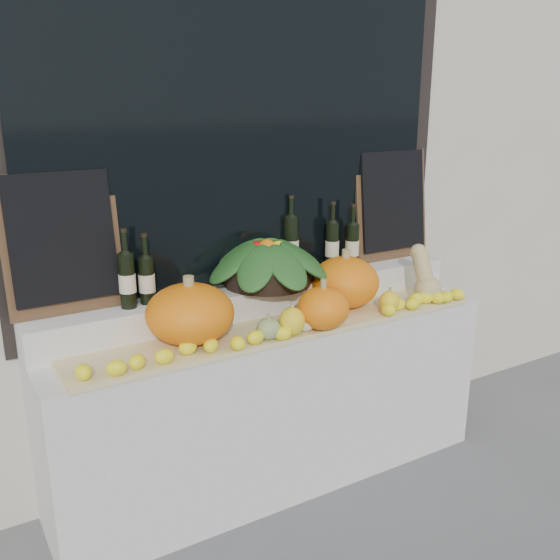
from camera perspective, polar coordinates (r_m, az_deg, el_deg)
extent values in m
cube|color=beige|center=(3.55, -7.06, 21.13)|extent=(7.00, 0.90, 4.50)
cube|color=black|center=(3.14, -3.38, 15.40)|extent=(2.40, 0.04, 2.10)
cube|color=black|center=(3.11, -3.11, 15.39)|extent=(2.20, 0.02, 2.00)
cube|color=silver|center=(3.28, -0.68, -11.09)|extent=(2.30, 0.55, 0.88)
cube|color=silver|center=(3.20, -2.06, -1.73)|extent=(2.30, 0.25, 0.16)
cube|color=tan|center=(3.00, 0.49, -4.41)|extent=(2.10, 0.32, 0.02)
ellipsoid|color=orange|center=(2.79, -8.23, -3.05)|extent=(0.50, 0.50, 0.27)
ellipsoid|color=orange|center=(3.23, 5.97, -0.19)|extent=(0.46, 0.46, 0.26)
ellipsoid|color=orange|center=(2.93, 3.96, -2.59)|extent=(0.31, 0.31, 0.20)
ellipsoid|color=tan|center=(3.42, 13.35, -0.75)|extent=(0.14, 0.14, 0.13)
cylinder|color=tan|center=(3.42, 12.90, 1.22)|extent=(0.09, 0.14, 0.18)
sphere|color=tan|center=(3.43, 12.52, 2.50)|extent=(0.09, 0.09, 0.09)
ellipsoid|color=#32641E|center=(2.97, 4.58, -3.37)|extent=(0.11, 0.11, 0.10)
cylinder|color=#988853|center=(2.95, 4.61, -2.29)|extent=(0.02, 0.02, 0.02)
ellipsoid|color=#32641E|center=(2.82, -1.06, -4.47)|extent=(0.11, 0.11, 0.10)
cylinder|color=#988853|center=(2.79, -1.06, -3.30)|extent=(0.02, 0.02, 0.02)
ellipsoid|color=beige|center=(2.92, 2.27, -3.94)|extent=(0.10, 0.10, 0.08)
cylinder|color=#988853|center=(2.90, 2.28, -3.01)|extent=(0.02, 0.02, 0.02)
ellipsoid|color=yellow|center=(2.85, 1.10, -3.81)|extent=(0.12, 0.12, 0.13)
cylinder|color=#988853|center=(2.83, 1.11, -2.32)|extent=(0.02, 0.02, 0.02)
ellipsoid|color=beige|center=(3.05, 5.43, -3.08)|extent=(0.09, 0.09, 0.08)
cylinder|color=#988853|center=(3.03, 5.45, -2.21)|extent=(0.02, 0.02, 0.02)
ellipsoid|color=yellow|center=(3.21, 9.98, -1.92)|extent=(0.10, 0.10, 0.11)
cylinder|color=#988853|center=(3.19, 10.04, -0.82)|extent=(0.02, 0.02, 0.02)
cylinder|color=black|center=(3.17, -1.19, 0.67)|extent=(0.45, 0.45, 0.11)
cylinder|color=black|center=(2.87, -13.79, -0.07)|extent=(0.07, 0.07, 0.25)
cylinder|color=black|center=(2.83, -14.04, 3.34)|extent=(0.03, 0.03, 0.10)
cylinder|color=beige|center=(2.88, -13.78, -0.26)|extent=(0.08, 0.08, 0.08)
cylinder|color=black|center=(2.82, -14.12, 4.44)|extent=(0.03, 0.03, 0.02)
cylinder|color=black|center=(2.92, -12.09, -0.06)|extent=(0.07, 0.07, 0.22)
cylinder|color=black|center=(2.88, -12.28, 2.95)|extent=(0.03, 0.03, 0.10)
cylinder|color=beige|center=(2.92, -12.08, -0.24)|extent=(0.08, 0.08, 0.08)
cylinder|color=black|center=(2.87, -12.35, 4.03)|extent=(0.03, 0.03, 0.02)
cylinder|color=black|center=(3.30, 1.01, 3.14)|extent=(0.08, 0.08, 0.31)
cylinder|color=black|center=(3.26, 1.03, 6.64)|extent=(0.03, 0.03, 0.10)
cylinder|color=beige|center=(3.31, 1.01, 2.97)|extent=(0.08, 0.08, 0.08)
cylinder|color=black|center=(3.25, 1.03, 7.61)|extent=(0.03, 0.03, 0.02)
cylinder|color=black|center=(3.40, 4.78, 3.08)|extent=(0.07, 0.07, 0.26)
cylinder|color=black|center=(3.36, 4.85, 6.09)|extent=(0.03, 0.03, 0.10)
cylinder|color=beige|center=(3.40, 4.78, 2.91)|extent=(0.08, 0.08, 0.08)
cylinder|color=black|center=(3.35, 4.88, 7.03)|extent=(0.03, 0.03, 0.02)
cylinder|color=black|center=(3.46, 6.61, 3.10)|extent=(0.07, 0.07, 0.24)
cylinder|color=black|center=(3.43, 6.70, 5.88)|extent=(0.03, 0.03, 0.10)
cylinder|color=beige|center=(3.47, 6.60, 2.94)|extent=(0.08, 0.08, 0.08)
cylinder|color=black|center=(3.42, 6.73, 6.80)|extent=(0.03, 0.03, 0.02)
cube|color=#4C331E|center=(2.85, -19.30, 3.14)|extent=(0.50, 0.09, 0.62)
cube|color=black|center=(2.83, -19.30, 3.66)|extent=(0.44, 0.09, 0.56)
cube|color=#4C331E|center=(3.67, 10.14, 6.72)|extent=(0.50, 0.09, 0.62)
cube|color=black|center=(3.65, 10.32, 7.15)|extent=(0.44, 0.09, 0.56)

